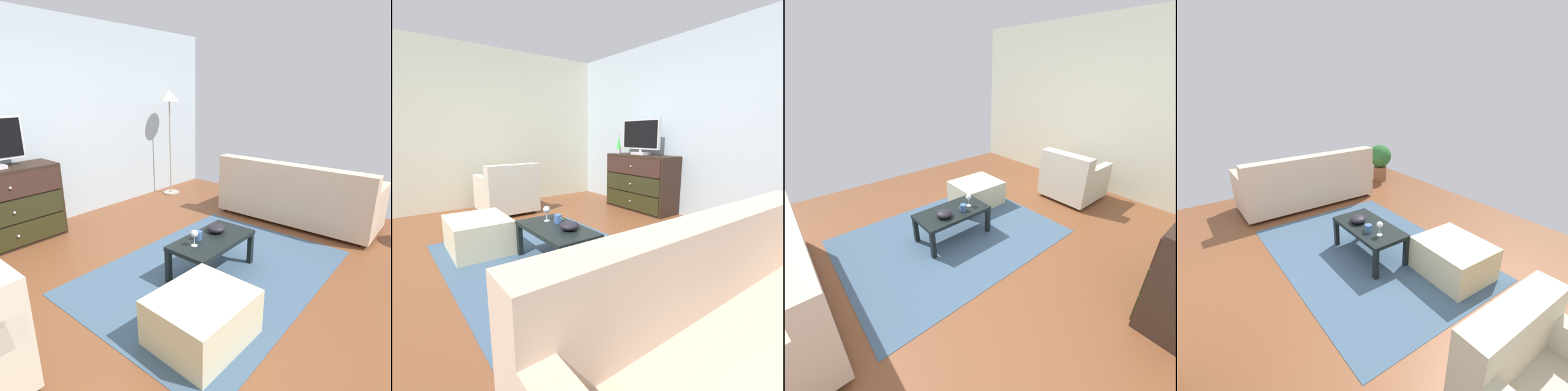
% 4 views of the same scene
% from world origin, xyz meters
% --- Properties ---
extents(ground_plane, '(5.87, 5.15, 0.05)m').
position_xyz_m(ground_plane, '(0.00, 0.00, -0.03)').
color(ground_plane, brown).
extents(wall_plain_left, '(0.12, 5.15, 2.67)m').
position_xyz_m(wall_plain_left, '(-2.70, 0.00, 1.33)').
color(wall_plain_left, beige).
rests_on(wall_plain_left, ground_plane).
extents(area_rug, '(2.60, 1.90, 0.01)m').
position_xyz_m(area_rug, '(0.20, -0.20, 0.00)').
color(area_rug, '#3D556E').
rests_on(area_rug, ground_plane).
extents(coffee_table, '(0.87, 0.46, 0.37)m').
position_xyz_m(coffee_table, '(0.18, -0.19, 0.32)').
color(coffee_table, black).
rests_on(coffee_table, ground_plane).
extents(wine_glass, '(0.07, 0.07, 0.16)m').
position_xyz_m(wine_glass, '(-0.06, -0.16, 0.49)').
color(wine_glass, silver).
rests_on(wine_glass, coffee_table).
extents(mug, '(0.11, 0.08, 0.08)m').
position_xyz_m(mug, '(0.07, -0.11, 0.42)').
color(mug, '#3D619A').
rests_on(mug, coffee_table).
extents(bowl_decorative, '(0.18, 0.18, 0.08)m').
position_xyz_m(bowl_decorative, '(0.32, -0.14, 0.41)').
color(bowl_decorative, black).
rests_on(bowl_decorative, coffee_table).
extents(armchair, '(0.80, 0.80, 0.80)m').
position_xyz_m(armchair, '(-1.94, 0.15, 0.33)').
color(armchair, '#332319').
rests_on(armchair, ground_plane).
extents(ottoman, '(0.72, 0.62, 0.37)m').
position_xyz_m(ottoman, '(-0.62, -0.70, 0.18)').
color(ottoman, beige).
rests_on(ottoman, ground_plane).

